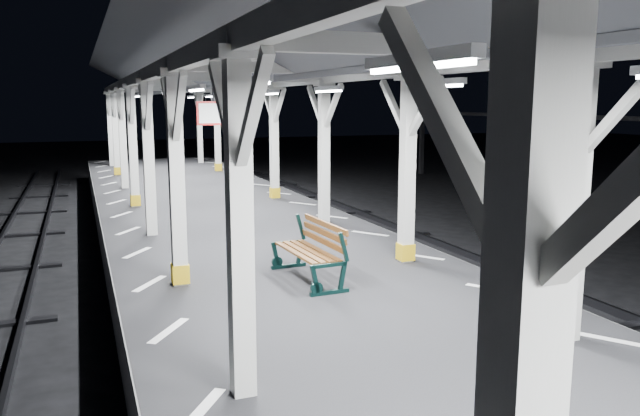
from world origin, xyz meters
TOP-DOWN VIEW (x-y plane):
  - ground at (0.00, 0.00)m, footprint 120.00×120.00m
  - platform at (0.00, 0.00)m, footprint 6.00×50.00m
  - hazard_stripes_left at (-2.45, 0.00)m, footprint 1.00×48.00m
  - hazard_stripes_right at (2.45, 0.00)m, footprint 1.00×48.00m
  - track_right at (5.00, 0.00)m, footprint 2.20×60.00m
  - canopy at (0.00, -0.02)m, footprint 5.40×49.00m
  - bench_mid at (0.04, 1.51)m, footprint 0.74×1.77m

SIDE VIEW (x-z plane):
  - ground at x=0.00m, z-range 0.00..0.00m
  - track_right at x=5.00m, z-range 0.00..0.16m
  - platform at x=0.00m, z-range 0.00..1.00m
  - hazard_stripes_left at x=-2.45m, z-range 1.00..1.01m
  - hazard_stripes_right at x=2.45m, z-range 1.00..1.01m
  - bench_mid at x=0.04m, z-range 1.03..1.97m
  - canopy at x=0.00m, z-range 2.23..6.88m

